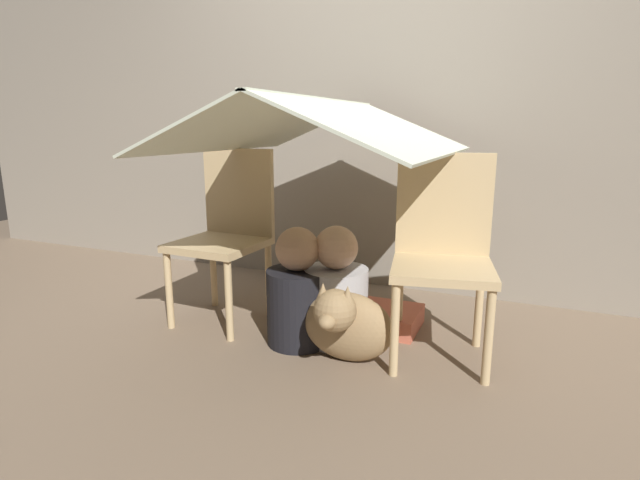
% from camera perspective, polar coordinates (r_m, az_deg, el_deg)
% --- Properties ---
extents(ground_plane, '(8.80, 8.80, 0.00)m').
position_cam_1_polar(ground_plane, '(2.37, -1.06, -12.17)').
color(ground_plane, '#7A6651').
extents(wall_back, '(7.00, 0.05, 2.50)m').
position_cam_1_polar(wall_back, '(3.15, 7.12, 17.25)').
color(wall_back, gray).
rests_on(wall_back, ground_plane).
extents(chair_left, '(0.43, 0.43, 0.89)m').
position_cam_1_polar(chair_left, '(2.64, -10.56, 1.30)').
color(chair_left, '#D1B27F').
rests_on(chair_left, ground_plane).
extents(chair_right, '(0.50, 0.50, 0.89)m').
position_cam_1_polar(chair_right, '(2.23, 13.83, -0.97)').
color(chair_right, '#D1B27F').
rests_on(chair_right, ground_plane).
extents(sheet_canopy, '(1.13, 1.29, 0.24)m').
position_cam_1_polar(sheet_canopy, '(2.25, 0.00, 13.00)').
color(sheet_canopy, silver).
extents(person_front, '(0.29, 0.29, 0.56)m').
position_cam_1_polar(person_front, '(2.34, -2.55, -6.26)').
color(person_front, black).
rests_on(person_front, ground_plane).
extents(person_second, '(0.30, 0.30, 0.56)m').
position_cam_1_polar(person_second, '(2.36, 1.83, -6.14)').
color(person_second, '#B2B2B7').
rests_on(person_second, ground_plane).
extents(dog, '(0.41, 0.37, 0.39)m').
position_cam_1_polar(dog, '(2.16, 2.88, -9.45)').
color(dog, '#9E7F56').
rests_on(dog, ground_plane).
extents(floor_cushion, '(0.39, 0.31, 0.10)m').
position_cam_1_polar(floor_cushion, '(2.60, 6.89, -8.76)').
color(floor_cushion, '#CC664C').
rests_on(floor_cushion, ground_plane).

